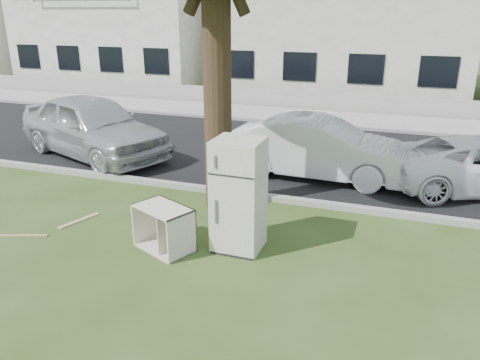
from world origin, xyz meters
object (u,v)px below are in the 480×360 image
(fridge, at_px, (239,195))
(cabinet, at_px, (164,228))
(car_center, at_px, (320,148))
(car_left, at_px, (92,126))

(fridge, bearing_deg, cabinet, -157.73)
(cabinet, bearing_deg, car_center, 92.71)
(car_left, bearing_deg, car_center, -66.07)
(fridge, xyz_separation_m, car_center, (0.62, 4.06, -0.23))
(cabinet, distance_m, car_left, 6.16)
(fridge, relative_size, cabinet, 1.95)
(car_center, height_order, car_left, car_left)
(fridge, relative_size, car_center, 0.44)
(fridge, relative_size, car_left, 0.39)
(fridge, bearing_deg, car_left, 146.69)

